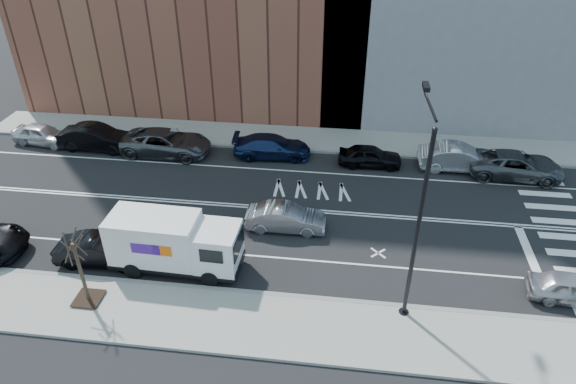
% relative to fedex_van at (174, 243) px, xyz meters
% --- Properties ---
extents(ground, '(120.00, 120.00, 0.00)m').
position_rel_fedex_van_xyz_m(ground, '(3.78, 5.60, -1.51)').
color(ground, black).
rests_on(ground, ground).
extents(sidewalk_near, '(44.00, 3.60, 0.15)m').
position_rel_fedex_van_xyz_m(sidewalk_near, '(3.78, -3.20, -1.43)').
color(sidewalk_near, gray).
rests_on(sidewalk_near, ground).
extents(sidewalk_far, '(44.00, 3.60, 0.15)m').
position_rel_fedex_van_xyz_m(sidewalk_far, '(3.78, 14.40, -1.43)').
color(sidewalk_far, gray).
rests_on(sidewalk_far, ground).
extents(curb_near, '(44.00, 0.25, 0.17)m').
position_rel_fedex_van_xyz_m(curb_near, '(3.78, -1.40, -1.42)').
color(curb_near, gray).
rests_on(curb_near, ground).
extents(curb_far, '(44.00, 0.25, 0.17)m').
position_rel_fedex_van_xyz_m(curb_far, '(3.78, 12.60, -1.42)').
color(curb_far, gray).
rests_on(curb_far, ground).
extents(crosswalk, '(3.00, 14.00, 0.01)m').
position_rel_fedex_van_xyz_m(crosswalk, '(19.78, 5.60, -1.51)').
color(crosswalk, white).
rests_on(crosswalk, ground).
extents(road_markings, '(40.00, 8.60, 0.01)m').
position_rel_fedex_van_xyz_m(road_markings, '(3.78, 5.60, -1.51)').
color(road_markings, white).
rests_on(road_markings, ground).
extents(streetlight, '(0.44, 4.02, 9.34)m').
position_rel_fedex_van_xyz_m(streetlight, '(10.78, -1.31, 3.57)').
color(streetlight, black).
rests_on(streetlight, ground).
extents(street_tree, '(1.20, 1.20, 3.75)m').
position_rel_fedex_van_xyz_m(street_tree, '(-3.22, -2.80, -0.06)').
color(street_tree, black).
rests_on(street_tree, ground).
extents(fedex_van, '(6.36, 2.40, 2.88)m').
position_rel_fedex_van_xyz_m(fedex_van, '(0.00, 0.00, 0.00)').
color(fedex_van, black).
rests_on(fedex_van, ground).
extents(far_parked_a, '(4.41, 2.24, 1.44)m').
position_rel_fedex_van_xyz_m(far_parked_a, '(-13.28, 11.51, -0.79)').
color(far_parked_a, silver).
rests_on(far_parked_a, ground).
extents(far_parked_b, '(5.15, 1.97, 1.67)m').
position_rel_fedex_van_xyz_m(far_parked_b, '(-9.17, 11.26, -0.67)').
color(far_parked_b, black).
rests_on(far_parked_b, ground).
extents(far_parked_c, '(6.03, 2.88, 1.66)m').
position_rel_fedex_van_xyz_m(far_parked_c, '(-4.22, 11.17, -0.68)').
color(far_parked_c, '#4D5055').
rests_on(far_parked_c, ground).
extents(far_parked_d, '(5.27, 2.45, 1.49)m').
position_rel_fedex_van_xyz_m(far_parked_d, '(2.90, 11.68, -0.77)').
color(far_parked_d, '#15244C').
rests_on(far_parked_d, ground).
extents(far_parked_e, '(4.10, 1.71, 1.39)m').
position_rel_fedex_van_xyz_m(far_parked_e, '(9.38, 11.26, -0.82)').
color(far_parked_e, black).
rests_on(far_parked_e, ground).
extents(far_parked_f, '(5.09, 1.90, 1.66)m').
position_rel_fedex_van_xyz_m(far_parked_f, '(14.98, 11.50, -0.68)').
color(far_parked_f, '#B9B9BF').
rests_on(far_parked_f, ground).
extents(far_parked_g, '(5.89, 2.96, 1.60)m').
position_rel_fedex_van_xyz_m(far_parked_g, '(18.40, 11.02, -0.71)').
color(far_parked_g, '#4B4E52').
rests_on(far_parked_g, ground).
extents(driving_sedan, '(4.28, 1.55, 1.40)m').
position_rel_fedex_van_xyz_m(driving_sedan, '(4.86, 3.79, -0.81)').
color(driving_sedan, '#9B9B9F').
rests_on(driving_sedan, ground).
extents(near_parked_rear_a, '(4.49, 1.73, 1.46)m').
position_rel_fedex_van_xyz_m(near_parked_rear_a, '(-3.72, -0.11, -0.78)').
color(near_parked_rear_a, black).
rests_on(near_parked_rear_a, ground).
extents(near_parked_front, '(4.01, 1.84, 1.33)m').
position_rel_fedex_van_xyz_m(near_parked_front, '(18.32, 0.12, -0.84)').
color(near_parked_front, silver).
rests_on(near_parked_front, ground).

